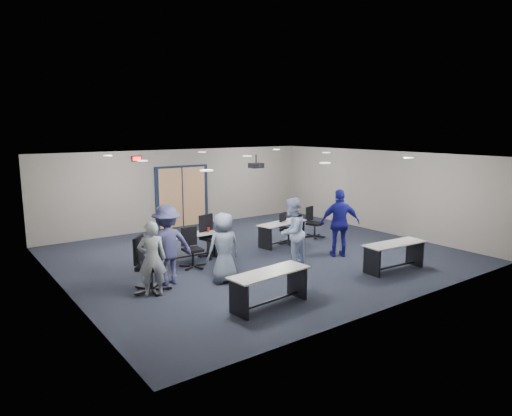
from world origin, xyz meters
TOP-DOWN VIEW (x-y plane):
  - floor at (0.00, 0.00)m, footprint 10.00×10.00m
  - back_wall at (0.00, 4.50)m, footprint 10.00×0.04m
  - front_wall at (0.00, -4.50)m, footprint 10.00×0.04m
  - left_wall at (-5.00, 0.00)m, footprint 0.04×9.00m
  - right_wall at (5.00, 0.00)m, footprint 0.04×9.00m
  - ceiling at (0.00, 0.00)m, footprint 10.00×9.00m
  - double_door at (0.00, 4.46)m, footprint 2.00×0.07m
  - exit_sign at (-1.60, 4.44)m, footprint 0.32×0.07m
  - ceiling_projector at (0.30, 0.50)m, footprint 0.35×0.32m
  - ceiling_can_lights at (0.00, 0.25)m, footprint 6.24×5.74m
  - table_front_left at (-1.97, -3.06)m, footprint 1.77×0.72m
  - table_front_right at (1.88, -3.04)m, footprint 1.72×0.69m
  - table_back_left at (-1.79, 0.72)m, footprint 1.68×0.61m
  - table_back_right at (1.24, 0.49)m, footprint 1.72×0.82m
  - chair_back_a at (-1.98, 0.03)m, footprint 0.66×0.66m
  - chair_back_b at (-1.11, 0.56)m, footprint 0.86×0.86m
  - chair_back_c at (1.46, 0.44)m, footprint 0.77×0.77m
  - chair_back_d at (2.65, 0.57)m, footprint 0.77×0.77m
  - chair_loose_left at (-3.50, -0.95)m, footprint 1.06×1.06m
  - person_gray at (-3.57, -1.20)m, footprint 0.68×0.57m
  - person_plaid at (-1.93, -1.33)m, footprint 0.81×0.56m
  - person_lightblue at (0.08, -1.31)m, footprint 1.01×0.90m
  - person_navy at (1.71, -1.38)m, footprint 1.14×0.95m
  - person_back at (-3.00, -0.71)m, footprint 1.19×0.73m

SIDE VIEW (x-z plane):
  - floor at x=0.00m, z-range 0.00..0.00m
  - table_back_right at x=1.24m, z-range 0.12..0.79m
  - chair_back_c at x=1.46m, z-range 0.00..0.93m
  - table_front_right at x=1.88m, z-range 0.13..0.81m
  - table_back_left at x=-1.79m, z-range 0.01..0.93m
  - table_front_left at x=-1.97m, z-range 0.13..0.83m
  - chair_back_d at x=2.65m, z-range 0.00..0.97m
  - chair_back_a at x=-1.98m, z-range 0.00..0.99m
  - chair_back_b at x=-1.11m, z-range 0.00..1.13m
  - chair_loose_left at x=-3.50m, z-range 0.00..1.19m
  - person_gray at x=-3.57m, z-range 0.00..1.58m
  - person_plaid at x=-1.93m, z-range 0.00..1.59m
  - person_lightblue at x=0.08m, z-range 0.00..1.74m
  - person_back at x=-3.00m, z-range 0.00..1.78m
  - person_navy at x=1.71m, z-range 0.00..1.83m
  - double_door at x=0.00m, z-range -0.05..2.15m
  - back_wall at x=0.00m, z-range 0.00..2.70m
  - front_wall at x=0.00m, z-range 0.00..2.70m
  - left_wall at x=-5.00m, z-range 0.00..2.70m
  - right_wall at x=5.00m, z-range 0.00..2.70m
  - ceiling_projector at x=0.30m, z-range 2.22..2.59m
  - exit_sign at x=-1.60m, z-range 2.36..2.54m
  - ceiling_can_lights at x=0.00m, z-range 2.66..2.68m
  - ceiling at x=0.00m, z-range 2.68..2.72m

